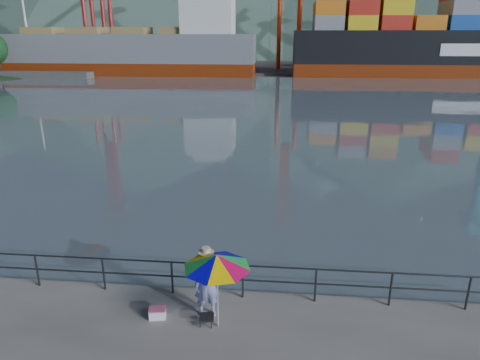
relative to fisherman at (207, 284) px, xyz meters
name	(u,v)px	position (x,y,z in m)	size (l,w,h in m)	color
harbor_water	(270,58)	(-2.15, 129.16, -0.91)	(500.00, 280.00, 0.00)	#4E5F69
far_dock	(309,66)	(7.85, 92.16, -0.91)	(200.00, 40.00, 0.40)	#514F4C
guardrail	(138,275)	(-2.15, 0.86, -0.38)	(22.00, 0.06, 1.03)	#2D3033
container_stacks	(421,54)	(32.13, 92.48, 2.00)	(58.00, 5.40, 7.80)	red
fisherman	(207,284)	(0.00, 0.00, 0.00)	(0.66, 0.43, 1.81)	navy
beach_umbrella	(217,261)	(0.34, -0.46, 0.95)	(1.85, 1.85, 2.03)	white
folding_stool	(207,320)	(0.05, -0.42, -0.78)	(0.40, 0.40, 0.24)	black
cooler_bag	(158,314)	(-1.28, -0.27, -0.78)	(0.42, 0.28, 0.24)	white
fishing_rod	(215,288)	(0.01, 1.24, -0.91)	(0.02, 0.02, 1.85)	black
bulk_carrier	(140,50)	(-24.50, 70.69, 3.30)	(46.32, 8.02, 14.50)	maroon
container_ship	(471,41)	(34.67, 73.13, 4.94)	(58.60, 9.77, 18.10)	maroon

